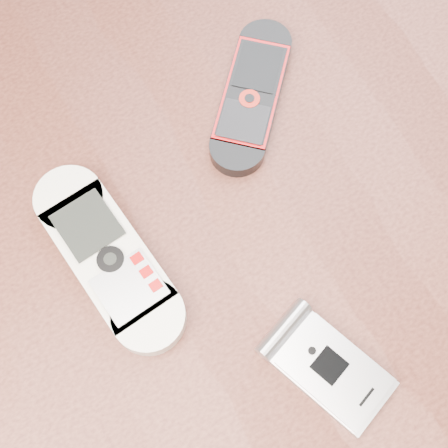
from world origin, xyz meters
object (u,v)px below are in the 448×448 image
Objects in this scene: nokia_black_red at (252,95)px; motorola_razr at (331,369)px; nokia_white at (108,256)px; table at (219,273)px.

motorola_razr is (-0.06, -0.21, -0.00)m from nokia_black_red.
nokia_black_red is 0.22m from motorola_razr.
nokia_black_red is at bearing 54.38° from motorola_razr.
nokia_white is at bearing 104.23° from motorola_razr.
nokia_white is (-0.08, 0.02, 0.11)m from table.
motorola_razr is at bearing -63.05° from nokia_black_red.
nokia_black_red reaches higher than table.
table is 7.71× the size of nokia_white.
motorola_razr is at bearing -82.26° from table.
nokia_white is 0.17m from nokia_black_red.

